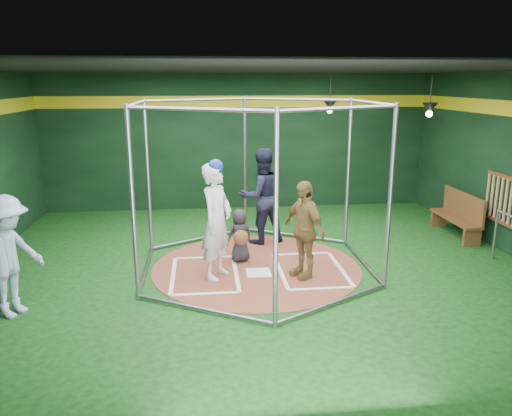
{
  "coord_description": "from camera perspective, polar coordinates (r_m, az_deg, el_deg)",
  "views": [
    {
      "loc": [
        -0.95,
        -8.53,
        3.31
      ],
      "look_at": [
        0.0,
        0.1,
        1.1
      ],
      "focal_mm": 35.0,
      "sensor_mm": 36.0,
      "label": 1
    }
  ],
  "objects": [
    {
      "name": "pendant_lamp_near",
      "position": [
        12.54,
        8.45,
        11.54
      ],
      "size": [
        0.34,
        0.34,
        0.9
      ],
      "color": "black",
      "rests_on": "room_shell"
    },
    {
      "name": "dugout_bench",
      "position": [
        11.78,
        22.18,
        -0.61
      ],
      "size": [
        0.39,
        1.66,
        0.97
      ],
      "color": "brown",
      "rests_on": "ground"
    },
    {
      "name": "visitor_leopard",
      "position": [
        8.56,
        5.46,
        -2.44
      ],
      "size": [
        0.82,
        1.07,
        1.69
      ],
      "primitive_type": "imported",
      "rotation": [
        0.0,
        0.0,
        -1.09
      ],
      "color": "#A58547",
      "rests_on": "clay_disc"
    },
    {
      "name": "pendant_lamp_far",
      "position": [
        11.64,
        19.23,
        10.71
      ],
      "size": [
        0.34,
        0.34,
        0.9
      ],
      "color": "black",
      "rests_on": "room_shell"
    },
    {
      "name": "batting_cage",
      "position": [
        8.77,
        0.07,
        2.37
      ],
      "size": [
        4.05,
        4.67,
        3.0
      ],
      "color": "gray",
      "rests_on": "ground"
    },
    {
      "name": "bystander_blue",
      "position": [
        7.95,
        -26.51,
        -4.99
      ],
      "size": [
        1.13,
        1.33,
        1.78
      ],
      "primitive_type": "imported",
      "rotation": [
        0.0,
        0.0,
        1.07
      ],
      "color": "#A4BAD9",
      "rests_on": "ground"
    },
    {
      "name": "batter_figure",
      "position": [
        8.45,
        -4.52,
        -1.41
      ],
      "size": [
        0.77,
        0.87,
        2.06
      ],
      "color": "silver",
      "rests_on": "clay_disc"
    },
    {
      "name": "room_shell",
      "position": [
        8.73,
        0.07,
        4.02
      ],
      "size": [
        10.1,
        9.1,
        3.53
      ],
      "color": "#0B340C",
      "rests_on": "ground"
    },
    {
      "name": "clay_disc",
      "position": [
        9.19,
        0.07,
        -6.78
      ],
      "size": [
        3.8,
        3.8,
        0.01
      ],
      "primitive_type": "cylinder",
      "color": "brown",
      "rests_on": "ground"
    },
    {
      "name": "batter_box_right",
      "position": [
        9.11,
        6.24,
        -7.0
      ],
      "size": [
        1.17,
        1.77,
        0.01
      ],
      "color": "white",
      "rests_on": "clay_disc"
    },
    {
      "name": "umpire",
      "position": [
        10.32,
        0.62,
        1.38
      ],
      "size": [
        1.15,
        1.01,
        1.98
      ],
      "primitive_type": "imported",
      "rotation": [
        0.0,
        0.0,
        3.45
      ],
      "color": "black",
      "rests_on": "clay_disc"
    },
    {
      "name": "batter_box_left",
      "position": [
        8.91,
        -5.89,
        -7.49
      ],
      "size": [
        1.17,
        1.77,
        0.01
      ],
      "color": "white",
      "rests_on": "clay_disc"
    },
    {
      "name": "catcher_figure",
      "position": [
        9.31,
        -1.86,
        -3.18
      ],
      "size": [
        0.57,
        0.62,
        1.0
      ],
      "color": "black",
      "rests_on": "clay_disc"
    },
    {
      "name": "home_plate",
      "position": [
        8.91,
        0.28,
        -7.39
      ],
      "size": [
        0.43,
        0.43,
        0.01
      ],
      "primitive_type": "cube",
      "color": "white",
      "rests_on": "clay_disc"
    },
    {
      "name": "bat_rack",
      "position": [
        10.92,
        26.45,
        0.83
      ],
      "size": [
        0.07,
        1.25,
        0.98
      ],
      "color": "brown",
      "rests_on": "room_shell"
    }
  ]
}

